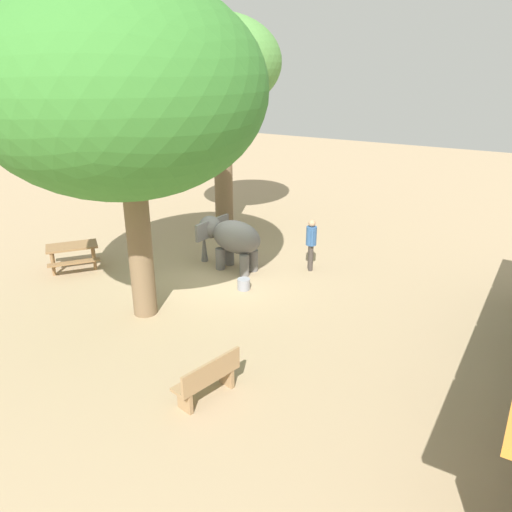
# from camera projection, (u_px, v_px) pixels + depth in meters

# --- Properties ---
(ground_plane) EXTENTS (60.00, 60.00, 0.00)m
(ground_plane) POSITION_uv_depth(u_px,v_px,m) (219.00, 279.00, 14.51)
(ground_plane) COLOR tan
(elephant) EXTENTS (1.54, 2.29, 1.59)m
(elephant) POSITION_uv_depth(u_px,v_px,m) (230.00, 238.00, 14.92)
(elephant) COLOR slate
(elephant) RESTS_ON ground_plane
(person_handler) EXTENTS (0.44, 0.32, 1.62)m
(person_handler) POSITION_uv_depth(u_px,v_px,m) (311.00, 241.00, 14.84)
(person_handler) COLOR #3F3833
(person_handler) RESTS_ON ground_plane
(shade_tree_main) EXTENTS (4.59, 4.20, 7.70)m
(shade_tree_main) POSITION_uv_depth(u_px,v_px,m) (221.00, 66.00, 17.02)
(shade_tree_main) COLOR brown
(shade_tree_main) RESTS_ON ground_plane
(shade_tree_secondary) EXTENTS (6.68, 6.12, 7.80)m
(shade_tree_secondary) POSITION_uv_depth(u_px,v_px,m) (125.00, 91.00, 10.54)
(shade_tree_secondary) COLOR brown
(shade_tree_secondary) RESTS_ON ground_plane
(wooden_bench) EXTENTS (1.45, 0.66, 0.88)m
(wooden_bench) POSITION_uv_depth(u_px,v_px,m) (208.00, 378.00, 9.09)
(wooden_bench) COLOR #9E7A51
(wooden_bench) RESTS_ON ground_plane
(picnic_table_near) EXTENTS (2.08, 2.08, 0.78)m
(picnic_table_near) POSITION_uv_depth(u_px,v_px,m) (72.00, 251.00, 15.03)
(picnic_table_near) COLOR olive
(picnic_table_near) RESTS_ON ground_plane
(feed_bucket) EXTENTS (0.36, 0.36, 0.32)m
(feed_bucket) POSITION_uv_depth(u_px,v_px,m) (244.00, 284.00, 13.76)
(feed_bucket) COLOR gray
(feed_bucket) RESTS_ON ground_plane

